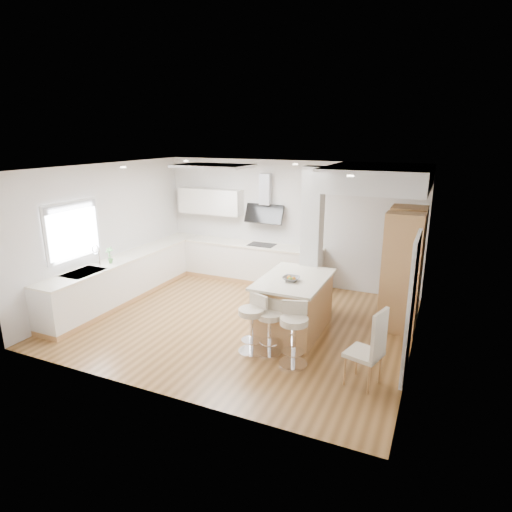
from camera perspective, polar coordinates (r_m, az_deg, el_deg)
The scene contains 18 objects.
ground at distance 8.02m, azimuth -2.22°, elevation -8.71°, with size 6.00×6.00×0.00m, color olive.
ceiling at distance 8.02m, azimuth -2.22°, elevation -8.71°, with size 6.00×5.00×0.02m, color silver.
wall_back at distance 9.79m, azimuth 4.20°, elevation 4.43°, with size 6.00×0.04×2.80m, color beige.
wall_left at distance 9.25m, azimuth -19.25°, elevation 2.89°, with size 0.04×5.00×2.80m, color beige.
wall_right at distance 6.82m, azimuth 20.91°, elevation -1.72°, with size 0.04×5.00×2.80m, color beige.
skylight at distance 8.22m, azimuth -5.59°, elevation 11.85°, with size 4.10×2.10×0.06m.
window_left at distance 8.54m, azimuth -23.29°, elevation 3.48°, with size 0.06×1.28×1.07m.
doorway_right at distance 6.38m, azimuth 19.95°, elevation -6.63°, with size 0.05×1.00×2.10m.
counter_left at distance 9.46m, azimuth -16.46°, elevation -2.51°, with size 0.63×4.50×1.35m.
counter_back at distance 10.05m, azimuth -1.33°, elevation 0.64°, with size 3.62×0.63×2.50m.
pillar at distance 8.04m, azimuth 7.44°, elevation 1.79°, with size 0.35×0.35×2.80m.
soffit at distance 8.05m, azimuth 15.98°, elevation 10.02°, with size 1.78×2.20×0.40m.
oven_column at distance 8.11m, azimuth 18.99°, elevation -1.40°, with size 0.63×1.21×2.10m.
peninsula at distance 7.50m, azimuth 5.03°, elevation -6.45°, with size 1.07×1.62×1.06m.
bar_stool_a at distance 6.76m, azimuth -0.48°, elevation -8.66°, with size 0.55×0.55×0.94m.
bar_stool_b at distance 6.75m, azimuth 1.90°, elevation -9.08°, with size 0.43×0.43×0.88m.
bar_stool_c at distance 6.43m, azimuth 5.07°, elevation -9.92°, with size 0.54×0.54×0.97m.
dining_chair at distance 6.05m, azimuth 15.13°, elevation -11.54°, with size 0.54×0.54×1.14m.
Camera 1 is at (3.26, -6.53, 3.34)m, focal length 30.00 mm.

